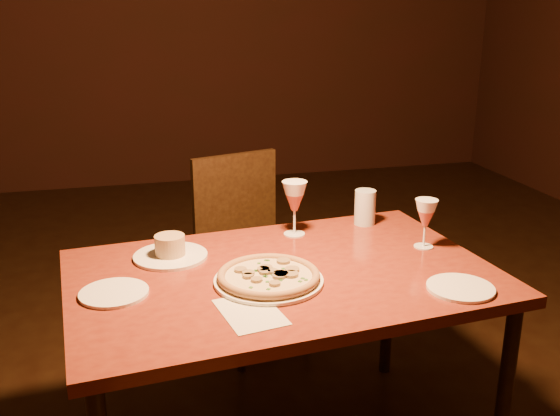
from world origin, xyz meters
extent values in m
cube|color=black|center=(0.00, 3.50, 1.50)|extent=(6.00, 0.04, 3.00)
cube|color=maroon|center=(0.10, -0.15, 0.67)|extent=(1.36, 0.94, 0.04)
cylinder|color=black|center=(-0.51, 0.15, 0.33)|extent=(0.05, 0.05, 0.65)
cylinder|color=black|center=(0.72, -0.46, 0.33)|extent=(0.05, 0.05, 0.65)
cylinder|color=black|center=(0.66, 0.26, 0.33)|extent=(0.05, 0.05, 0.65)
cube|color=black|center=(0.18, 0.61, 0.44)|extent=(0.51, 0.51, 0.04)
cube|color=black|center=(0.13, 0.80, 0.65)|extent=(0.40, 0.14, 0.39)
cylinder|color=black|center=(0.07, 0.41, 0.21)|extent=(0.04, 0.04, 0.42)
cylinder|color=black|center=(-0.02, 0.73, 0.21)|extent=(0.04, 0.04, 0.42)
cylinder|color=black|center=(0.39, 0.50, 0.21)|extent=(0.04, 0.04, 0.42)
cylinder|color=black|center=(0.30, 0.82, 0.21)|extent=(0.04, 0.04, 0.42)
cylinder|color=white|center=(0.04, -0.22, 0.70)|extent=(0.32, 0.32, 0.01)
cylinder|color=beige|center=(0.04, -0.22, 0.71)|extent=(0.29, 0.29, 0.01)
torus|color=#AF844C|center=(0.04, -0.22, 0.71)|extent=(0.30, 0.30, 0.02)
cylinder|color=white|center=(-0.22, 0.04, 0.70)|extent=(0.24, 0.24, 0.01)
cylinder|color=tan|center=(-0.22, 0.04, 0.73)|extent=(0.10, 0.10, 0.07)
cylinder|color=silver|center=(0.51, 0.20, 0.76)|extent=(0.08, 0.08, 0.13)
cylinder|color=white|center=(-0.40, -0.19, 0.70)|extent=(0.20, 0.20, 0.01)
cylinder|color=white|center=(0.57, -0.41, 0.70)|extent=(0.19, 0.19, 0.01)
cube|color=beige|center=(-0.05, -0.39, 0.69)|extent=(0.18, 0.24, 0.00)
camera|label=1|loc=(-0.34, -1.86, 1.47)|focal=40.00mm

